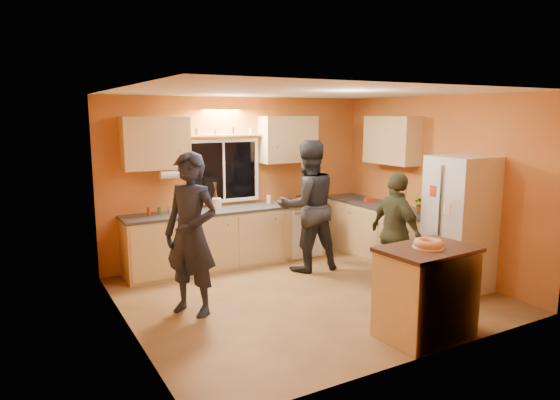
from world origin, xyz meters
TOP-DOWN VIEW (x-y plane):
  - ground at (0.00, 0.00)m, footprint 4.50×4.50m
  - room_shell at (0.12, 0.41)m, footprint 4.54×4.04m
  - back_counter at (0.01, 1.70)m, footprint 4.23×0.62m
  - right_counter at (1.95, 0.50)m, footprint 0.62×1.84m
  - refrigerator at (1.89, -0.80)m, footprint 0.72×0.70m
  - island at (0.45, -1.64)m, footprint 1.04×0.74m
  - bundt_pastry at (0.45, -1.64)m, footprint 0.31×0.31m
  - person_left at (-1.49, 0.16)m, footprint 0.78×0.83m
  - person_center at (0.59, 0.91)m, footprint 1.02×0.84m
  - person_right at (1.09, -0.47)m, footprint 0.44×0.96m
  - mixing_bowl at (1.06, 1.66)m, footprint 0.38×0.38m
  - utensil_crock at (-0.53, 1.72)m, footprint 0.14×0.14m
  - potted_plant at (2.00, -0.00)m, footprint 0.28×0.26m
  - red_box at (1.92, 1.07)m, footprint 0.19×0.17m

SIDE VIEW (x-z plane):
  - ground at x=0.00m, z-range 0.00..0.00m
  - back_counter at x=0.01m, z-range 0.00..0.90m
  - right_counter at x=1.95m, z-range 0.00..0.90m
  - island at x=0.45m, z-range 0.01..0.97m
  - person_right at x=1.09m, z-range 0.00..1.60m
  - refrigerator at x=1.89m, z-range 0.00..1.80m
  - red_box at x=1.92m, z-range 0.90..0.97m
  - mixing_bowl at x=1.06m, z-range 0.90..0.99m
  - person_left at x=-1.49m, z-range 0.00..1.91m
  - person_center at x=0.59m, z-range 0.00..1.96m
  - utensil_crock at x=-0.53m, z-range 0.90..1.07m
  - bundt_pastry at x=0.45m, z-range 0.97..1.06m
  - potted_plant at x=2.00m, z-range 0.90..1.17m
  - room_shell at x=0.12m, z-range 0.31..2.92m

